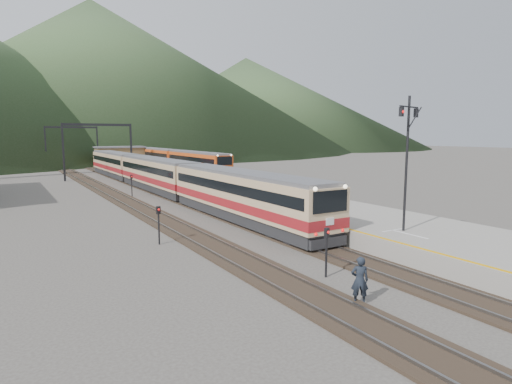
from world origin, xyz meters
TOP-DOWN VIEW (x-y plane):
  - ground at (0.00, 0.00)m, footprint 400.00×400.00m
  - track_main at (0.00, 40.00)m, footprint 2.60×200.00m
  - track_far at (-5.00, 40.00)m, footprint 2.60×200.00m
  - track_second at (11.50, 40.00)m, footprint 2.60×200.00m
  - platform at (5.60, 38.00)m, footprint 8.00×100.00m
  - gantry_near at (-2.85, 55.00)m, footprint 9.55×0.25m
  - gantry_far at (-2.85, 80.00)m, footprint 9.55×0.25m
  - station_shed at (5.60, 78.00)m, footprint 9.40×4.40m
  - hill_b at (30.00, 230.00)m, footprint 220.00×220.00m
  - hill_c at (110.00, 210.00)m, footprint 160.00×160.00m
  - main_train at (0.00, 37.74)m, footprint 2.87×58.98m
  - second_train at (11.50, 62.49)m, footprint 2.78×37.91m
  - signal_mast at (4.25, 6.81)m, footprint 2.15×0.69m
  - short_signal_a at (-2.83, 5.16)m, footprint 0.26×0.22m
  - short_signal_b at (-3.52, 35.24)m, footprint 0.22×0.16m
  - short_signal_c at (-7.43, 14.72)m, footprint 0.24×0.19m
  - worker at (-3.76, 2.13)m, footprint 0.81×0.75m

SIDE VIEW (x-z plane):
  - ground at x=0.00m, z-range 0.00..0.00m
  - track_main at x=0.00m, z-range -0.05..0.18m
  - track_far at x=-5.00m, z-range -0.05..0.18m
  - track_second at x=11.50m, z-range -0.05..0.18m
  - platform at x=5.60m, z-range 0.00..1.00m
  - worker at x=-3.76m, z-range 0.00..1.85m
  - short_signal_a at x=-2.83m, z-range 0.33..2.60m
  - short_signal_b at x=-3.52m, z-range 0.33..2.60m
  - short_signal_c at x=-7.43m, z-range 0.33..2.60m
  - second_train at x=11.50m, z-range 0.23..3.63m
  - main_train at x=0.00m, z-range 0.23..3.74m
  - station_shed at x=5.60m, z-range 1.02..4.12m
  - signal_mast at x=4.25m, z-range 1.80..9.32m
  - gantry_near at x=-2.85m, z-range 1.59..9.59m
  - gantry_far at x=-2.85m, z-range 1.59..9.59m
  - hill_c at x=110.00m, z-range 0.00..50.00m
  - hill_b at x=30.00m, z-range 0.00..75.00m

